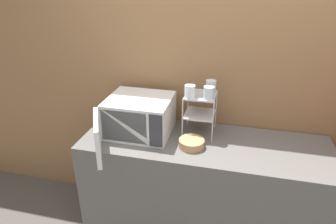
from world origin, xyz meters
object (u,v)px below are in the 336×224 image
at_px(glass_front_right, 209,93).
at_px(glass_back_right, 211,86).
at_px(dish_rack, 200,106).
at_px(glass_front_left, 190,91).
at_px(microwave, 138,116).
at_px(bowl, 192,143).

bearing_deg(glass_front_right, glass_back_right, 90.63).
distance_m(dish_rack, glass_front_left, 0.17).
distance_m(microwave, dish_rack, 0.49).
relative_size(microwave, glass_front_right, 8.34).
bearing_deg(glass_back_right, glass_front_right, -89.37).
bearing_deg(glass_back_right, glass_front_left, -133.80).
xyz_separation_m(glass_front_left, bowl, (0.05, -0.16, -0.35)).
distance_m(glass_back_right, glass_front_right, 0.14).
distance_m(dish_rack, glass_front_right, 0.17).
relative_size(glass_front_right, bowl, 0.50).
distance_m(glass_front_left, bowl, 0.38).
height_order(glass_back_right, bowl, glass_back_right).
bearing_deg(glass_front_left, glass_back_right, 46.20).
bearing_deg(dish_rack, bowl, -95.26).
bearing_deg(glass_front_right, bowl, -118.37).
relative_size(microwave, glass_front_left, 8.34).
bearing_deg(glass_front_right, dish_rack, 134.05).
relative_size(microwave, bowl, 4.19).
xyz_separation_m(microwave, glass_front_left, (0.39, 0.05, 0.23)).
distance_m(glass_front_left, glass_front_right, 0.14).
bearing_deg(bowl, glass_front_left, 108.11).
bearing_deg(bowl, glass_front_right, 61.63).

